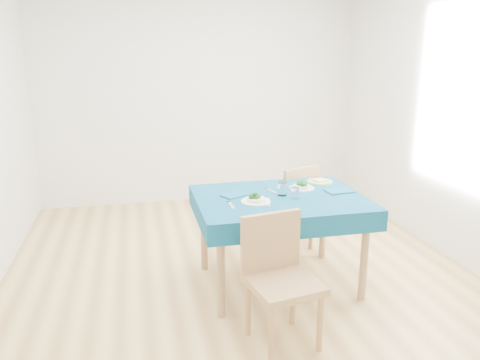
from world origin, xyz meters
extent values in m
cube|color=#AB8347|center=(0.00, 0.00, -0.01)|extent=(4.00, 4.50, 0.02)
cube|color=silver|center=(0.00, 2.25, 1.35)|extent=(4.00, 0.02, 2.70)
cube|color=silver|center=(0.00, -2.25, 1.35)|extent=(4.00, 0.02, 2.70)
cube|color=silver|center=(2.00, 0.00, 1.35)|extent=(0.02, 4.50, 2.70)
cube|color=navy|center=(0.27, -0.24, 0.38)|extent=(1.33, 1.01, 0.76)
cube|color=olive|center=(0.05, -1.04, 0.53)|extent=(0.51, 0.54, 1.07)
cube|color=olive|center=(0.59, 0.46, 0.51)|extent=(0.54, 0.56, 1.01)
cube|color=silver|center=(-0.15, -0.36, 0.76)|extent=(0.03, 0.19, 0.00)
cube|color=silver|center=(0.14, -0.36, 0.76)|extent=(0.07, 0.22, 0.00)
cube|color=silver|center=(0.25, -0.06, 0.76)|extent=(0.07, 0.17, 0.00)
cube|color=silver|center=(0.69, -0.24, 0.76)|extent=(0.04, 0.21, 0.00)
cube|color=navy|center=(-0.08, -0.13, 0.76)|extent=(0.24, 0.21, 0.01)
cube|color=navy|center=(0.79, -0.21, 0.76)|extent=(0.24, 0.18, 0.01)
cylinder|color=white|center=(0.30, -0.20, 0.81)|extent=(0.08, 0.08, 0.10)
cylinder|color=white|center=(0.37, -0.31, 0.80)|extent=(0.07, 0.07, 0.09)
cylinder|color=#BDC761|center=(0.75, 0.10, 0.76)|extent=(0.22, 0.22, 0.01)
cube|color=beige|center=(0.75, 0.10, 0.78)|extent=(0.12, 0.12, 0.01)
camera|label=1|loc=(-0.83, -3.63, 1.86)|focal=35.00mm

